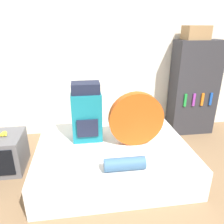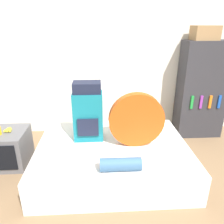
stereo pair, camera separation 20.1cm
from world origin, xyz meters
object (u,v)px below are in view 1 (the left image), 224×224
bookshelf (193,88)px  cardboard_box (196,33)px  sleeping_roll (125,164)px  television (1,153)px  backpack (87,113)px  tent_bag (136,119)px

bookshelf → cardboard_box: bearing=179.2°
sleeping_roll → television: (-1.51, 0.77, -0.22)m
backpack → sleeping_roll: backpack is taller
backpack → tent_bag: size_ratio=1.13×
sleeping_roll → bookshelf: 2.15m
bookshelf → cardboard_box: 0.91m
cardboard_box → television: bearing=-165.8°
sleeping_roll → cardboard_box: 2.41m
sleeping_roll → bookshelf: bookshelf is taller
television → bookshelf: (3.01, 0.74, 0.55)m
tent_bag → television: 1.84m
backpack → bookshelf: bearing=22.9°
sleeping_roll → cardboard_box: size_ratio=1.18×
backpack → television: 1.26m
tent_bag → cardboard_box: size_ratio=1.85×
bookshelf → cardboard_box: cardboard_box is taller
sleeping_roll → tent_bag: bearing=65.2°
backpack → bookshelf: (1.85, 0.78, 0.03)m
tent_bag → bookshelf: size_ratio=0.43×
bookshelf → sleeping_roll: bearing=-134.7°
television → bookshelf: size_ratio=0.37×
sleeping_roll → television: size_ratio=0.74×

